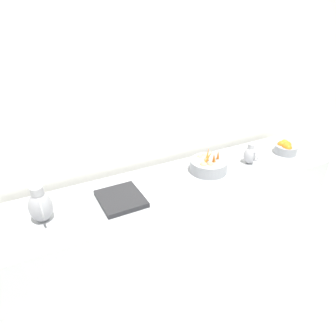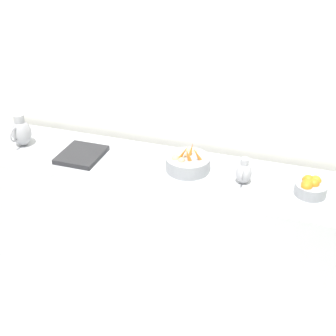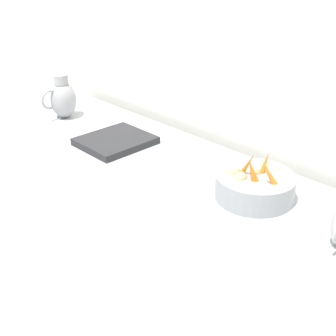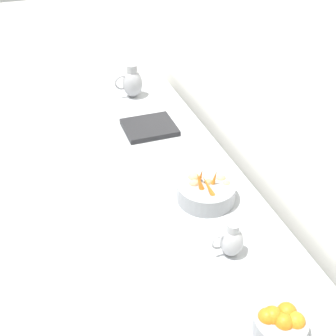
# 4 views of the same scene
# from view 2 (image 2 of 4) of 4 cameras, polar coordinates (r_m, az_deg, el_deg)

# --- Properties ---
(tile_wall_left) EXTENTS (0.10, 8.86, 3.00)m
(tile_wall_left) POSITION_cam_2_polar(r_m,az_deg,el_deg) (3.28, 7.96, 11.46)
(tile_wall_left) COLOR white
(tile_wall_left) RESTS_ON ground_plane
(prep_counter) EXTENTS (0.66, 2.75, 0.92)m
(prep_counter) POSITION_cam_2_polar(r_m,az_deg,el_deg) (3.51, -2.77, -6.14)
(prep_counter) COLOR #ADAFB5
(prep_counter) RESTS_ON ground_plane
(vegetable_colander) EXTENTS (0.31, 0.31, 0.21)m
(vegetable_colander) POSITION_cam_2_polar(r_m,az_deg,el_deg) (3.17, 2.51, 0.65)
(vegetable_colander) COLOR gray
(vegetable_colander) RESTS_ON prep_counter
(orange_bowl) EXTENTS (0.21, 0.21, 0.12)m
(orange_bowl) POSITION_cam_2_polar(r_m,az_deg,el_deg) (3.04, 17.59, -2.29)
(orange_bowl) COLOR gray
(orange_bowl) RESTS_ON prep_counter
(metal_pitcher_tall) EXTENTS (0.21, 0.15, 0.25)m
(metal_pitcher_tall) POSITION_cam_2_polar(r_m,az_deg,el_deg) (3.65, -18.12, 4.37)
(metal_pitcher_tall) COLOR #939399
(metal_pitcher_tall) RESTS_ON prep_counter
(metal_pitcher_short) EXTENTS (0.16, 0.11, 0.18)m
(metal_pitcher_short) POSITION_cam_2_polar(r_m,az_deg,el_deg) (3.04, 9.56, -0.51)
(metal_pitcher_short) COLOR #A3A3A8
(metal_pitcher_short) RESTS_ON prep_counter
(counter_sink_basin) EXTENTS (0.34, 0.30, 0.04)m
(counter_sink_basin) POSITION_cam_2_polar(r_m,az_deg,el_deg) (3.40, -10.90, 1.66)
(counter_sink_basin) COLOR #232326
(counter_sink_basin) RESTS_ON prep_counter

